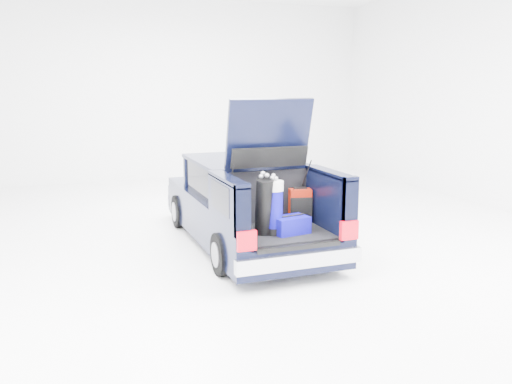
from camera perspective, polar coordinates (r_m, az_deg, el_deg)
name	(u,v)px	position (r m, az deg, el deg)	size (l,w,h in m)	color
ground	(246,244)	(9.27, -1.08, -5.45)	(14.00, 14.00, 0.00)	white
car	(244,204)	(9.20, -1.31, -1.25)	(1.87, 4.65, 2.47)	black
red_suitcase	(300,206)	(8.26, 4.67, -1.44)	(0.36, 0.27, 0.54)	#700F03
black_golf_bag	(264,207)	(7.51, 0.85, -1.57)	(0.27, 0.35, 0.89)	black
blue_golf_bag	(274,207)	(7.55, 1.93, -1.58)	(0.33, 0.33, 0.86)	black
blue_duffel	(290,225)	(7.66, 3.63, -3.47)	(0.55, 0.41, 0.26)	#0A0580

